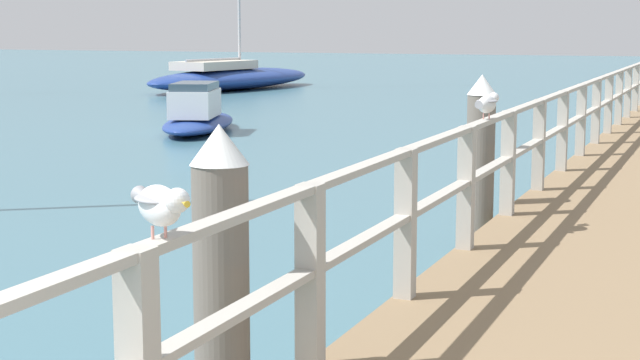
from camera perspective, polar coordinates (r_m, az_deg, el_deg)
The scene contains 7 objects.
pier_railing at distance 14.14m, azimuth 14.61°, elevation 3.80°, with size 0.12×25.32×0.98m.
dock_piling_near at distance 5.05m, azimuth -5.60°, elevation -6.93°, with size 0.29×0.29×1.80m.
dock_piling_far at distance 10.10m, azimuth 9.08°, elevation 0.88°, with size 0.29×0.29×1.80m.
seagull_foreground at distance 3.70m, azimuth -9.06°, elevation -1.32°, with size 0.41×0.33×0.21m.
seagull_background at distance 8.57m, azimuth 9.47°, elevation 4.33°, with size 0.20×0.48×0.21m.
boat_0 at distance 36.70m, azimuth -5.05°, elevation 5.85°, with size 4.11×9.15×11.84m.
boat_3 at distance 21.89m, azimuth -6.96°, elevation 3.65°, with size 2.59×4.31×1.09m.
Camera 1 is at (0.75, -0.57, 2.27)m, focal length 56.40 mm.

